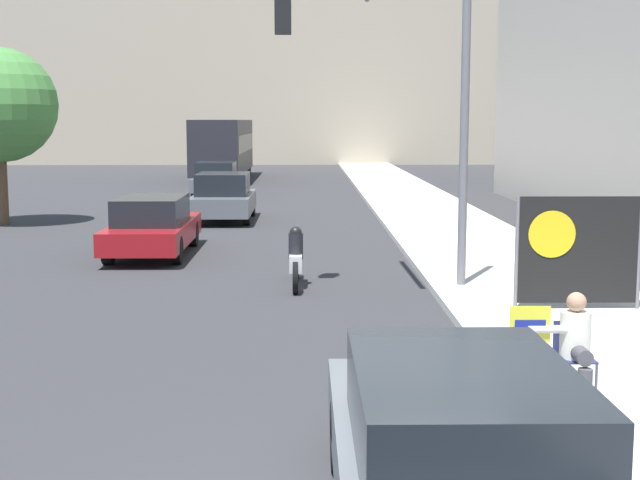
{
  "coord_description": "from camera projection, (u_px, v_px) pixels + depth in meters",
  "views": [
    {
      "loc": [
        -0.51,
        -6.46,
        3.2
      ],
      "look_at": [
        -0.3,
        6.85,
        1.41
      ],
      "focal_mm": 50.0,
      "sensor_mm": 36.0,
      "label": 1
    }
  ],
  "objects": [
    {
      "name": "sidewalk_curb",
      "position": [
        477.0,
        250.0,
        21.75
      ],
      "size": [
        3.7,
        90.0,
        0.14
      ],
      "primitive_type": "cube",
      "color": "beige",
      "rests_on": "ground_plane"
    },
    {
      "name": "seated_protester",
      "position": [
        575.0,
        343.0,
        9.84
      ],
      "size": [
        0.96,
        0.77,
        1.17
      ],
      "rotation": [
        0.0,
        0.0,
        -0.27
      ],
      "color": "#474C56",
      "rests_on": "sidewalk_curb"
    },
    {
      "name": "protest_banner",
      "position": [
        577.0,
        250.0,
        14.44
      ],
      "size": [
        2.07,
        0.06,
        1.85
      ],
      "color": "slate",
      "rests_on": "sidewalk_curb"
    },
    {
      "name": "traffic_light_pole",
      "position": [
        397.0,
        73.0,
        16.19
      ],
      "size": [
        3.56,
        3.33,
        5.74
      ],
      "color": "slate",
      "rests_on": "sidewalk_curb"
    },
    {
      "name": "parked_car_curbside",
      "position": [
        459.0,
        456.0,
        6.63
      ],
      "size": [
        1.82,
        4.73,
        1.44
      ],
      "color": "#565B60",
      "rests_on": "ground_plane"
    },
    {
      "name": "car_on_road_nearest",
      "position": [
        153.0,
        226.0,
        21.27
      ],
      "size": [
        1.75,
        4.7,
        1.41
      ],
      "color": "maroon",
      "rests_on": "ground_plane"
    },
    {
      "name": "car_on_road_midblock",
      "position": [
        223.0,
        197.0,
        28.53
      ],
      "size": [
        1.85,
        4.24,
        1.54
      ],
      "color": "#565B60",
      "rests_on": "ground_plane"
    },
    {
      "name": "car_on_road_distant",
      "position": [
        216.0,
        179.0,
        38.03
      ],
      "size": [
        1.83,
        4.26,
        1.45
      ],
      "color": "#565B60",
      "rests_on": "ground_plane"
    },
    {
      "name": "city_bus_on_road",
      "position": [
        223.0,
        145.0,
        48.46
      ],
      "size": [
        2.48,
        11.59,
        3.24
      ],
      "color": "#232328",
      "rests_on": "ground_plane"
    },
    {
      "name": "motorcycle_on_road",
      "position": [
        296.0,
        260.0,
        17.28
      ],
      "size": [
        0.28,
        2.19,
        1.18
      ],
      "color": "silver",
      "rests_on": "ground_plane"
    }
  ]
}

